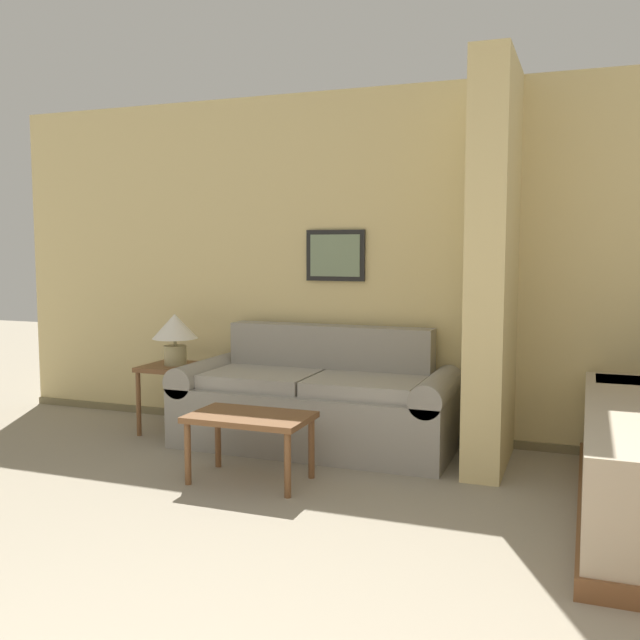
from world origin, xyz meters
TOP-DOWN VIEW (x-y plane):
  - wall_back at (-0.00, 4.27)m, footprint 7.47×0.16m
  - wall_partition_pillar at (0.38, 3.76)m, footprint 0.24×0.89m
  - couch at (-0.85, 3.79)m, footprint 1.99×0.84m
  - coffee_table at (-0.94, 2.90)m, footprint 0.73×0.45m
  - side_table at (-2.01, 3.76)m, footprint 0.47×0.47m
  - table_lamp at (-2.01, 3.76)m, footprint 0.35×0.35m

SIDE VIEW (x-z plane):
  - couch at x=-0.85m, z-range -0.11..0.74m
  - coffee_table at x=-0.94m, z-range 0.16..0.57m
  - side_table at x=-2.01m, z-range 0.18..0.71m
  - table_lamp at x=-2.01m, z-range 0.59..0.99m
  - wall_back at x=0.00m, z-range -0.01..2.59m
  - wall_partition_pillar at x=0.38m, z-range 0.00..2.60m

